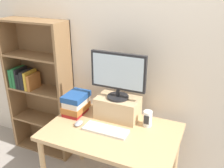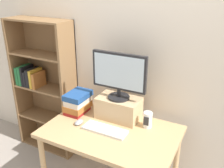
{
  "view_description": "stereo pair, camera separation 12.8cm",
  "coord_description": "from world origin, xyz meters",
  "px_view_note": "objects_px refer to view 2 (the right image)",
  "views": [
    {
      "loc": [
        0.76,
        -1.71,
        1.96
      ],
      "look_at": [
        -0.04,
        0.09,
        1.13
      ],
      "focal_mm": 40.0,
      "sensor_mm": 36.0,
      "label": 1
    },
    {
      "loc": [
        0.88,
        -1.65,
        1.96
      ],
      "look_at": [
        -0.04,
        0.09,
        1.13
      ],
      "focal_mm": 40.0,
      "sensor_mm": 36.0,
      "label": 2
    }
  ],
  "objects_px": {
    "bookshelf_unit": "(44,85)",
    "keyboard": "(105,130)",
    "desk_speaker": "(148,120)",
    "computer_mouse": "(79,122)",
    "book_stack": "(78,102)",
    "desk": "(111,138)",
    "computer_monitor": "(119,74)",
    "riser_box": "(119,108)"
  },
  "relations": [
    {
      "from": "bookshelf_unit",
      "to": "computer_mouse",
      "type": "height_order",
      "value": "bookshelf_unit"
    },
    {
      "from": "bookshelf_unit",
      "to": "computer_monitor",
      "type": "distance_m",
      "value": 1.11
    },
    {
      "from": "bookshelf_unit",
      "to": "computer_mouse",
      "type": "distance_m",
      "value": 0.87
    },
    {
      "from": "computer_monitor",
      "to": "keyboard",
      "type": "relative_size",
      "value": 1.3
    },
    {
      "from": "riser_box",
      "to": "desk_speaker",
      "type": "distance_m",
      "value": 0.31
    },
    {
      "from": "bookshelf_unit",
      "to": "desk_speaker",
      "type": "height_order",
      "value": "bookshelf_unit"
    },
    {
      "from": "bookshelf_unit",
      "to": "keyboard",
      "type": "relative_size",
      "value": 3.96
    },
    {
      "from": "desk_speaker",
      "to": "bookshelf_unit",
      "type": "bearing_deg",
      "value": 173.23
    },
    {
      "from": "desk_speaker",
      "to": "keyboard",
      "type": "bearing_deg",
      "value": -142.63
    },
    {
      "from": "keyboard",
      "to": "desk_speaker",
      "type": "height_order",
      "value": "desk_speaker"
    },
    {
      "from": "computer_monitor",
      "to": "book_stack",
      "type": "xyz_separation_m",
      "value": [
        -0.41,
        -0.09,
        -0.34
      ]
    },
    {
      "from": "riser_box",
      "to": "keyboard",
      "type": "xyz_separation_m",
      "value": [
        -0.0,
        -0.26,
        -0.09
      ]
    },
    {
      "from": "desk",
      "to": "book_stack",
      "type": "bearing_deg",
      "value": 163.01
    },
    {
      "from": "desk_speaker",
      "to": "book_stack",
      "type": "bearing_deg",
      "value": -174.99
    },
    {
      "from": "computer_mouse",
      "to": "book_stack",
      "type": "bearing_deg",
      "value": 126.64
    },
    {
      "from": "computer_mouse",
      "to": "bookshelf_unit",
      "type": "bearing_deg",
      "value": 152.38
    },
    {
      "from": "bookshelf_unit",
      "to": "desk_speaker",
      "type": "distance_m",
      "value": 1.35
    },
    {
      "from": "riser_box",
      "to": "computer_monitor",
      "type": "relative_size",
      "value": 0.77
    },
    {
      "from": "computer_monitor",
      "to": "desk_speaker",
      "type": "bearing_deg",
      "value": -5.11
    },
    {
      "from": "desk",
      "to": "bookshelf_unit",
      "type": "bearing_deg",
      "value": 161.7
    },
    {
      "from": "riser_box",
      "to": "book_stack",
      "type": "relative_size",
      "value": 1.49
    },
    {
      "from": "riser_box",
      "to": "keyboard",
      "type": "distance_m",
      "value": 0.28
    },
    {
      "from": "keyboard",
      "to": "bookshelf_unit",
      "type": "bearing_deg",
      "value": 159.25
    },
    {
      "from": "desk",
      "to": "bookshelf_unit",
      "type": "relative_size",
      "value": 0.74
    },
    {
      "from": "desk",
      "to": "keyboard",
      "type": "relative_size",
      "value": 2.92
    },
    {
      "from": "desk",
      "to": "keyboard",
      "type": "bearing_deg",
      "value": -137.64
    },
    {
      "from": "desk",
      "to": "book_stack",
      "type": "distance_m",
      "value": 0.5
    },
    {
      "from": "computer_monitor",
      "to": "desk_speaker",
      "type": "distance_m",
      "value": 0.48
    },
    {
      "from": "riser_box",
      "to": "desk",
      "type": "bearing_deg",
      "value": -80.84
    },
    {
      "from": "bookshelf_unit",
      "to": "book_stack",
      "type": "bearing_deg",
      "value": -19.2
    },
    {
      "from": "riser_box",
      "to": "keyboard",
      "type": "bearing_deg",
      "value": -90.85
    },
    {
      "from": "computer_monitor",
      "to": "keyboard",
      "type": "height_order",
      "value": "computer_monitor"
    },
    {
      "from": "keyboard",
      "to": "desk_speaker",
      "type": "xyz_separation_m",
      "value": [
        0.31,
        0.23,
        0.06
      ]
    },
    {
      "from": "desk",
      "to": "riser_box",
      "type": "relative_size",
      "value": 2.91
    },
    {
      "from": "bookshelf_unit",
      "to": "book_stack",
      "type": "height_order",
      "value": "bookshelf_unit"
    },
    {
      "from": "riser_box",
      "to": "computer_mouse",
      "type": "xyz_separation_m",
      "value": [
        -0.27,
        -0.27,
        -0.09
      ]
    },
    {
      "from": "keyboard",
      "to": "book_stack",
      "type": "distance_m",
      "value": 0.45
    },
    {
      "from": "keyboard",
      "to": "desk_speaker",
      "type": "relative_size",
      "value": 2.73
    },
    {
      "from": "bookshelf_unit",
      "to": "desk",
      "type": "bearing_deg",
      "value": -18.3
    },
    {
      "from": "keyboard",
      "to": "book_stack",
      "type": "height_order",
      "value": "book_stack"
    },
    {
      "from": "keyboard",
      "to": "computer_mouse",
      "type": "xyz_separation_m",
      "value": [
        -0.27,
        -0.01,
        0.01
      ]
    },
    {
      "from": "bookshelf_unit",
      "to": "desk_speaker",
      "type": "relative_size",
      "value": 10.8
    }
  ]
}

